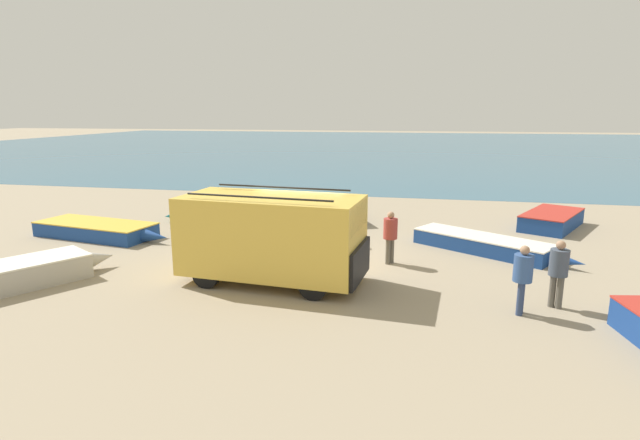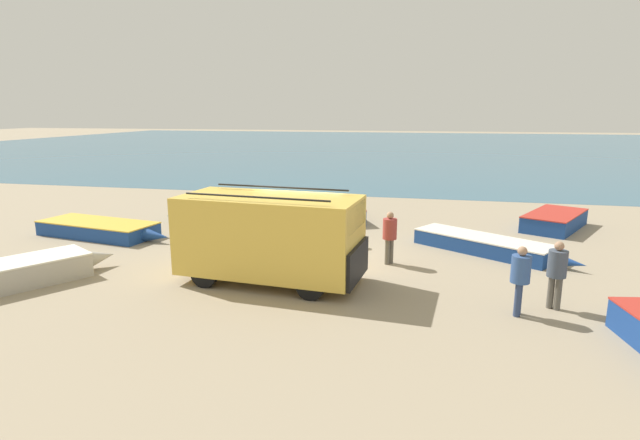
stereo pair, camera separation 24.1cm
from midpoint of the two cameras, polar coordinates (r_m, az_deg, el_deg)
ground_plane at (r=15.30m, az=-1.08°, el=-4.73°), size 200.00×200.00×0.00m
sea_water at (r=66.45m, az=9.55°, el=8.36°), size 120.00×80.00×0.01m
parked_van at (r=13.25m, az=-5.12°, el=-1.76°), size 4.97×2.57×2.46m
fishing_rowboat_0 at (r=19.88m, az=-23.43°, el=-0.95°), size 5.46×2.39×0.53m
fishing_rowboat_1 at (r=15.28m, az=-31.36°, el=-5.33°), size 3.40×4.71×0.66m
fishing_rowboat_2 at (r=17.04m, az=18.92°, el=-2.74°), size 5.01×3.66×0.51m
fishing_rowboat_3 at (r=21.96m, az=-11.36°, el=1.06°), size 3.50×3.28×0.56m
fishing_rowboat_5 at (r=21.26m, az=2.17°, el=1.07°), size 2.84×4.15×0.66m
fishing_rowboat_6 at (r=21.64m, az=25.60°, el=0.00°), size 3.01×4.14×0.63m
fisherman_0 at (r=14.96m, az=8.43°, el=-1.47°), size 0.42×0.42×1.59m
fisherman_1 at (r=17.09m, az=1.91°, el=0.40°), size 0.42×0.42×1.60m
fisherman_2 at (r=12.00m, az=22.46°, el=-5.78°), size 0.42×0.42×1.60m
fisherman_3 at (r=12.71m, az=25.94°, el=-5.06°), size 0.42×0.42×1.62m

